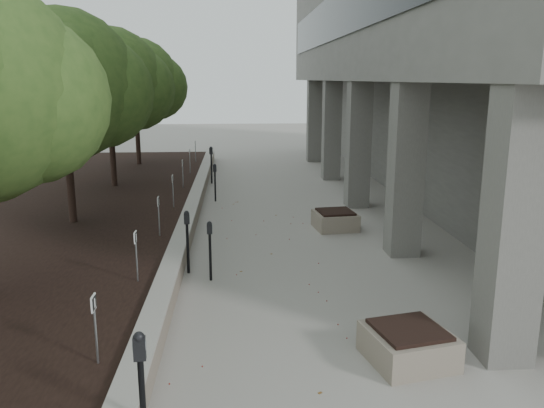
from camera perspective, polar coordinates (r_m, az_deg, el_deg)
name	(u,v)px	position (r m, az deg, el deg)	size (l,w,h in m)	color
ground	(278,405)	(7.41, 0.64, -20.30)	(90.00, 90.00, 0.00)	gray
retaining_wall	(191,216)	(15.71, -8.52, -1.24)	(0.39, 26.00, 0.50)	gray
planting_bed	(59,220)	(16.45, -21.38, -1.54)	(7.00, 26.00, 0.40)	black
crabapple_tree_3	(65,117)	(14.85, -20.85, 8.48)	(4.60, 4.00, 5.44)	#31501E
crabapple_tree_4	(110,107)	(19.68, -16.63, 9.67)	(4.60, 4.00, 5.44)	#31501E
crabapple_tree_5	(136,101)	(24.58, -14.06, 10.37)	(4.60, 4.00, 5.44)	#31501E
parking_sign_2	(96,330)	(7.63, -17.97, -12.39)	(0.04, 0.22, 0.96)	black
parking_sign_3	(136,257)	(10.36, -13.99, -5.35)	(0.04, 0.22, 0.96)	black
parking_sign_4	(159,216)	(13.21, -11.75, -1.28)	(0.04, 0.22, 0.96)	black
parking_sign_5	(173,191)	(16.11, -10.31, 1.33)	(0.04, 0.22, 0.96)	black
parking_sign_6	(183,174)	(19.04, -9.31, 3.15)	(0.04, 0.22, 0.96)	black
parking_sign_7	(190,161)	(21.99, -8.58, 4.48)	(0.04, 0.22, 0.96)	black
parking_sign_8	(195,151)	(24.95, -8.01, 5.49)	(0.04, 0.22, 0.96)	black
parking_meter_1	(142,397)	(6.30, -13.40, -19.09)	(0.15, 0.11, 1.52)	black
parking_meter_2	(188,242)	(11.70, -8.82, -3.96)	(0.14, 0.10, 1.38)	black
parking_meter_3	(210,251)	(11.24, -6.49, -4.91)	(0.12, 0.09, 1.26)	black
parking_meter_4	(215,183)	(18.51, -5.97, 2.24)	(0.13, 0.09, 1.29)	black
parking_meter_5	(211,165)	(21.73, -6.36, 4.07)	(0.15, 0.10, 1.48)	black
planter_front	(408,344)	(8.49, 14.06, -14.05)	(1.13, 1.13, 0.53)	gray
planter_back	(335,220)	(15.21, 6.62, -1.64)	(1.10, 1.10, 0.51)	gray
berry_scatter	(256,271)	(11.90, -1.68, -6.97)	(3.30, 14.10, 0.02)	maroon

